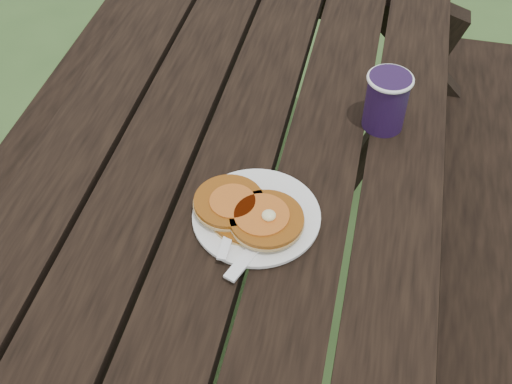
% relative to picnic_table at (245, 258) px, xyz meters
% --- Properties ---
extents(ground, '(60.00, 60.00, 0.00)m').
position_rel_picnic_table_xyz_m(ground, '(0.00, 0.00, -0.37)').
color(ground, '#2D4A1F').
rests_on(ground, ground).
extents(picnic_table, '(1.36, 1.80, 0.75)m').
position_rel_picnic_table_xyz_m(picnic_table, '(0.00, 0.00, 0.00)').
color(picnic_table, black).
rests_on(picnic_table, ground).
extents(plate, '(0.26, 0.26, 0.01)m').
position_rel_picnic_table_xyz_m(plate, '(0.07, -0.19, 0.39)').
color(plate, white).
rests_on(plate, picnic_table).
extents(pancake_stack, '(0.19, 0.14, 0.04)m').
position_rel_picnic_table_xyz_m(pancake_stack, '(0.06, -0.20, 0.41)').
color(pancake_stack, '#914C10').
rests_on(pancake_stack, plate).
extents(knife, '(0.08, 0.18, 0.00)m').
position_rel_picnic_table_xyz_m(knife, '(0.09, -0.25, 0.39)').
color(knife, white).
rests_on(knife, plate).
extents(fork, '(0.03, 0.16, 0.01)m').
position_rel_picnic_table_xyz_m(fork, '(0.04, -0.25, 0.40)').
color(fork, white).
rests_on(fork, plate).
extents(coffee_cup, '(0.09, 0.09, 0.11)m').
position_rel_picnic_table_xyz_m(coffee_cup, '(0.25, 0.09, 0.45)').
color(coffee_cup, '#221136').
rests_on(coffee_cup, picnic_table).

